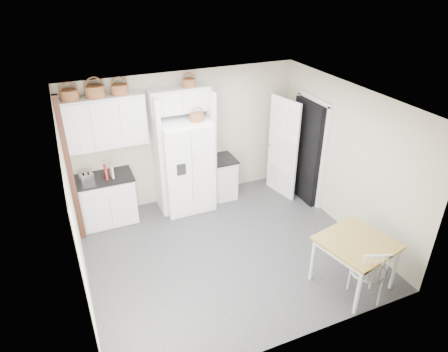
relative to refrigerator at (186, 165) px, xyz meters
name	(u,v)px	position (x,y,z in m)	size (l,w,h in m)	color
floor	(227,250)	(0.15, -1.61, -0.90)	(4.50, 4.50, 0.00)	#25252A
ceiling	(228,103)	(0.15, -1.61, 1.70)	(4.50, 4.50, 0.00)	white
wall_back	(186,137)	(0.15, 0.39, 0.40)	(4.50, 4.50, 0.00)	#B7B096
wall_left	(74,216)	(-2.10, -1.61, 0.40)	(4.00, 4.00, 0.00)	#B7B096
wall_right	(346,159)	(2.40, -1.61, 0.40)	(4.00, 4.00, 0.00)	#B7B096
refrigerator	(186,165)	(0.00, 0.00, 0.00)	(0.93, 0.75, 1.80)	white
base_cab_left	(108,200)	(-1.52, 0.09, -0.45)	(0.97, 0.61, 0.89)	silver
base_cab_right	(222,178)	(0.78, 0.09, -0.49)	(0.47, 0.56, 0.82)	silver
dining_table	(353,263)	(1.56, -3.06, -0.50)	(0.95, 0.95, 0.80)	olive
windsor_chair	(367,271)	(1.55, -3.36, -0.41)	(0.48, 0.43, 0.97)	silver
counter_left	(104,178)	(-1.52, 0.09, 0.01)	(1.01, 0.65, 0.04)	black
counter_right	(222,159)	(0.78, 0.09, -0.06)	(0.51, 0.60, 0.04)	black
toaster	(87,178)	(-1.81, 0.01, 0.11)	(0.22, 0.13, 0.15)	silver
cookbook_red	(106,172)	(-1.48, 0.01, 0.16)	(0.04, 0.16, 0.25)	maroon
cookbook_cream	(111,172)	(-1.38, 0.01, 0.14)	(0.03, 0.15, 0.22)	beige
basket_upper_a	(70,95)	(-1.82, 0.22, 1.53)	(0.29, 0.29, 0.17)	brown
basket_upper_b	(95,91)	(-1.43, 0.22, 1.54)	(0.32, 0.32, 0.19)	brown
basket_upper_c	(120,89)	(-1.03, 0.22, 1.53)	(0.29, 0.29, 0.17)	brown
basket_bridge_b	(189,83)	(0.19, 0.22, 1.52)	(0.24, 0.24, 0.14)	brown
basket_fridge_b	(197,117)	(0.22, -0.10, 0.97)	(0.26, 0.26, 0.14)	brown
upper_cabinet	(104,122)	(-1.35, 0.22, 1.00)	(1.40, 0.34, 0.90)	silver
bridge_cabinet	(179,100)	(0.00, 0.22, 1.22)	(1.12, 0.34, 0.45)	silver
fridge_panel_left	(158,156)	(-0.51, 0.09, 0.25)	(0.08, 0.60, 2.30)	silver
fridge_panel_right	(209,147)	(0.51, 0.09, 0.25)	(0.08, 0.60, 2.30)	silver
trim_post	(70,173)	(-2.05, -0.26, 0.40)	(0.09, 0.09, 2.60)	#3C1B11
doorway_void	(307,152)	(2.31, -0.61, 0.12)	(0.18, 0.85, 2.05)	black
door_slab	(283,148)	(1.95, -0.28, 0.12)	(0.80, 0.04, 2.05)	white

